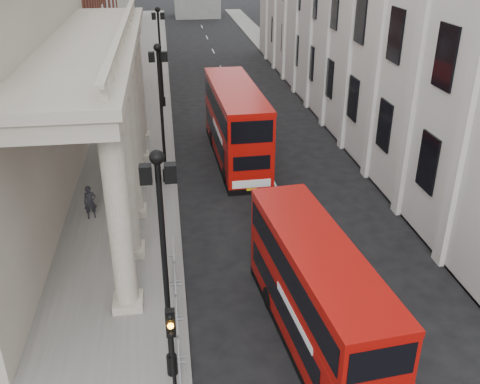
{
  "coord_description": "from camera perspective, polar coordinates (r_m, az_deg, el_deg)",
  "views": [
    {
      "loc": [
        -0.19,
        -10.1,
        13.92
      ],
      "look_at": [
        3.0,
        12.93,
        2.58
      ],
      "focal_mm": 40.0,
      "sensor_mm": 36.0,
      "label": 1
    }
  ],
  "objects": [
    {
      "name": "lamp_post_south",
      "position": [
        16.74,
        -8.1,
        -6.85
      ],
      "size": [
        1.05,
        0.44,
        8.32
      ],
      "color": "black",
      "rests_on": "sidewalk_west"
    },
    {
      "name": "lamp_post_north",
      "position": [
        46.98,
        -8.51,
        14.68
      ],
      "size": [
        1.05,
        0.44,
        8.32
      ],
      "color": "black",
      "rests_on": "sidewalk_west"
    },
    {
      "name": "lamp_post_mid",
      "position": [
        31.43,
        -8.4,
        9.07
      ],
      "size": [
        1.05,
        0.44,
        8.32
      ],
      "color": "black",
      "rests_on": "sidewalk_west"
    },
    {
      "name": "pedestrian_a",
      "position": [
        29.37,
        -15.7,
        -1.07
      ],
      "size": [
        0.75,
        0.58,
        1.83
      ],
      "primitive_type": "imported",
      "rotation": [
        0.0,
        0.0,
        0.23
      ],
      "color": "black",
      "rests_on": "sidewalk_west"
    },
    {
      "name": "kerb",
      "position": [
        42.43,
        -7.31,
        6.74
      ],
      "size": [
        0.2,
        140.0,
        0.14
      ],
      "primitive_type": "cube",
      "color": "slate",
      "rests_on": "ground"
    },
    {
      "name": "bus_near",
      "position": [
        19.84,
        8.11,
        -10.54
      ],
      "size": [
        3.3,
        9.9,
        4.19
      ],
      "rotation": [
        0.0,
        0.0,
        0.1
      ],
      "color": "#9B0B07",
      "rests_on": "ground"
    },
    {
      "name": "sidewalk_east",
      "position": [
        44.58,
        10.51,
        7.45
      ],
      "size": [
        3.0,
        140.0,
        0.12
      ],
      "primitive_type": "cube",
      "color": "slate",
      "rests_on": "ground"
    },
    {
      "name": "traffic_light",
      "position": [
        16.22,
        -7.24,
        -16.07
      ],
      "size": [
        0.28,
        0.33,
        4.3
      ],
      "color": "black",
      "rests_on": "sidewalk_west"
    },
    {
      "name": "bus_far",
      "position": [
        35.66,
        -0.47,
        7.46
      ],
      "size": [
        3.13,
        11.53,
        4.94
      ],
      "rotation": [
        0.0,
        0.0,
        0.03
      ],
      "color": "#A50C07",
      "rests_on": "ground"
    },
    {
      "name": "pedestrian_c",
      "position": [
        32.87,
        -13.66,
        2.11
      ],
      "size": [
        0.98,
        0.75,
        1.79
      ],
      "primitive_type": "imported",
      "rotation": [
        0.0,
        0.0,
        6.51
      ],
      "color": "black",
      "rests_on": "sidewalk_west"
    },
    {
      "name": "pedestrian_b",
      "position": [
        29.44,
        -12.91,
        -0.71
      ],
      "size": [
        1.07,
        0.98,
        1.78
      ],
      "primitive_type": "imported",
      "rotation": [
        0.0,
        0.0,
        3.59
      ],
      "color": "black",
      "rests_on": "sidewalk_west"
    },
    {
      "name": "sidewalk_west",
      "position": [
        42.52,
        -11.3,
        6.47
      ],
      "size": [
        6.0,
        140.0,
        0.12
      ],
      "primitive_type": "cube",
      "color": "slate",
      "rests_on": "ground"
    }
  ]
}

